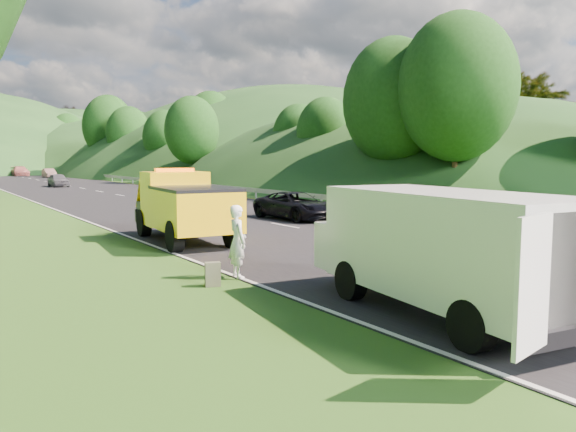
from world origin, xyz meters
TOP-DOWN VIEW (x-y plane):
  - ground at (0.00, 0.00)m, footprint 320.00×320.00m
  - road_surface at (3.00, 40.00)m, footprint 14.00×200.00m
  - guardrail at (10.30, 52.50)m, footprint 0.06×140.00m
  - tree_line_right at (23.00, 60.00)m, footprint 14.00×140.00m
  - hills_backdrop at (6.50, 134.70)m, footprint 201.00×288.60m
  - tow_truck at (-2.56, 8.12)m, footprint 2.88×6.33m
  - white_van at (-2.25, -3.44)m, footprint 3.85×7.09m
  - woman at (-3.90, 1.64)m, footprint 0.58×0.73m
  - child at (-1.70, -0.22)m, footprint 0.51×0.42m
  - worker at (-1.95, -5.37)m, footprint 1.26×0.81m
  - suitcase at (-4.84, 1.16)m, footprint 0.40×0.30m
  - spare_tire at (-1.87, -5.46)m, footprint 0.65×0.65m
  - passing_suv at (4.84, 11.83)m, footprint 2.47×4.90m
  - dist_car_a at (1.65, 50.26)m, footprint 1.61×4.00m
  - dist_car_b at (6.03, 78.23)m, footprint 1.42×4.06m
  - dist_car_c at (3.59, 88.42)m, footprint 2.22×5.45m

SIDE VIEW (x-z plane):
  - ground at x=0.00m, z-range 0.00..0.00m
  - guardrail at x=10.30m, z-range -0.76..0.76m
  - tree_line_right at x=23.00m, z-range -7.00..7.00m
  - hills_backdrop at x=6.50m, z-range -22.00..22.00m
  - woman at x=-3.90m, z-range -0.92..0.92m
  - child at x=-1.70m, z-range -0.47..0.47m
  - worker at x=-1.95m, z-range -0.93..0.93m
  - spare_tire at x=-1.87m, z-range -0.10..0.10m
  - passing_suv at x=4.84m, z-range -0.67..0.67m
  - dist_car_a at x=1.65m, z-range -0.68..0.68m
  - dist_car_b at x=6.03m, z-range -0.67..0.67m
  - dist_car_c at x=3.59m, z-range -0.79..0.79m
  - road_surface at x=3.00m, z-range 0.00..0.02m
  - suitcase at x=-4.84m, z-range 0.00..0.58m
  - tow_truck at x=-2.56m, z-range -0.03..2.60m
  - white_van at x=-2.25m, z-range 0.16..2.56m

